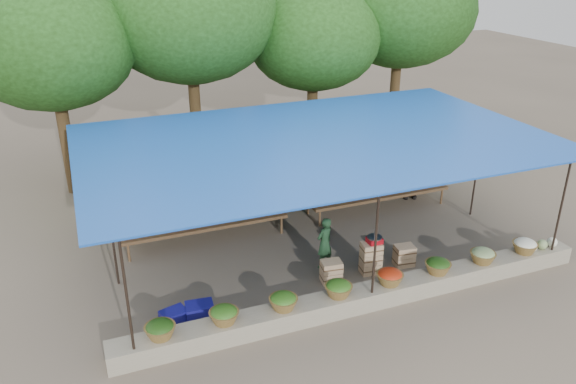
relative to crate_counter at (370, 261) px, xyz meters
name	(u,v)px	position (x,y,z in m)	size (l,w,h in m)	color
ground	(314,245)	(-0.64, 1.65, -0.31)	(60.00, 60.00, 0.00)	brown
stone_curb	(368,297)	(-0.64, -1.10, -0.11)	(10.60, 0.55, 0.40)	gray
stall_canopy	(315,144)	(-0.64, 1.72, 2.36)	(10.80, 6.60, 2.82)	black
produce_baskets	(365,283)	(-0.74, -1.10, 0.25)	(8.98, 0.58, 0.34)	brown
netting_backdrop	(271,158)	(-0.64, 4.80, 0.94)	(10.60, 0.06, 2.50)	#1E4D1B
tree_row	(253,23)	(-0.14, 7.74, 4.39)	(16.51, 5.50, 7.12)	#3C2815
fruit_table_left	(204,217)	(-3.13, 3.00, 0.30)	(4.21, 0.95, 0.93)	#442B1B
fruit_table_right	(376,189)	(1.87, 3.00, 0.30)	(4.21, 0.95, 0.93)	#442B1B
crate_counter	(370,261)	(0.00, 0.00, 0.00)	(2.39, 0.39, 0.77)	tan
weighing_scale	(375,239)	(0.09, 0.00, 0.54)	(0.34, 0.34, 0.36)	#B00E19
vendor_seated	(325,243)	(-0.86, 0.62, 0.33)	(0.46, 0.30, 1.27)	#1C3E23
customer_left	(190,192)	(-3.23, 4.02, 0.61)	(0.89, 0.69, 1.83)	slate
customer_mid	(328,174)	(0.74, 3.82, 0.61)	(1.19, 0.68, 1.84)	slate
customer_right	(411,170)	(3.17, 3.31, 0.57)	(1.03, 0.43, 1.76)	slate
blue_crate_front	(200,311)	(-4.04, -0.26, -0.14)	(0.56, 0.40, 0.33)	navy
blue_crate_back	(174,317)	(-4.56, -0.24, -0.16)	(0.50, 0.36, 0.30)	navy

